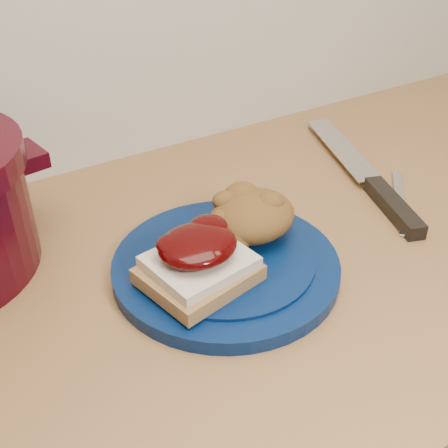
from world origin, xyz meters
TOP-DOWN VIEW (x-y plane):
  - plate at (-0.03, 1.48)m, footprint 0.28×0.28m
  - sandwich at (-0.07, 1.46)m, footprint 0.12×0.11m
  - stuffing_mound at (0.02, 1.50)m, footprint 0.11×0.10m
  - chef_knife at (0.24, 1.51)m, footprint 0.14×0.34m
  - butter_knife at (0.25, 1.48)m, footprint 0.12×0.13m

SIDE VIEW (x-z plane):
  - butter_knife at x=0.25m, z-range 0.90..0.90m
  - plate at x=-0.03m, z-range 0.90..0.92m
  - chef_knife at x=0.24m, z-range 0.90..0.92m
  - sandwich at x=-0.07m, z-range 0.92..0.97m
  - stuffing_mound at x=0.02m, z-range 0.92..0.97m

